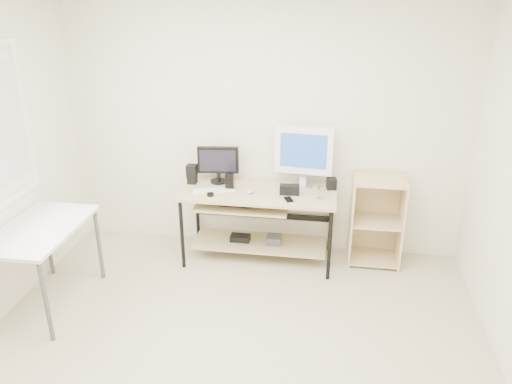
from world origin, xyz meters
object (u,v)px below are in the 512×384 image
Objects in this scene: white_imac at (304,152)px; audio_controller at (230,181)px; black_monitor at (218,162)px; desk at (256,210)px; shelf_unit at (376,219)px; side_table at (41,236)px.

white_imac reaches higher than audio_controller.
desk is at bearing -28.02° from black_monitor.
white_imac reaches higher than black_monitor.
audio_controller is at bearing -173.34° from shelf_unit.
desk is 3.65× the size of black_monitor.
shelf_unit is (2.83, 1.22, -0.22)m from side_table.
black_monitor is at bearing -172.03° from white_imac.
desk is at bearing 32.65° from side_table.
black_monitor is at bearing 159.12° from desk.
side_table is 3.09m from shelf_unit.
side_table is at bearing -156.67° from shelf_unit.
shelf_unit reaches higher than side_table.
white_imac is at bearing 31.00° from side_table.
black_monitor is 0.68× the size of white_imac.
side_table is 2.43× the size of black_monitor.
shelf_unit reaches higher than desk.
desk is 2.46× the size of white_imac.
side_table is at bearing -142.04° from audio_controller.
desk is 1.67× the size of shelf_unit.
white_imac is (0.84, 0.04, 0.14)m from black_monitor.
white_imac reaches higher than desk.
side_table is at bearing -143.68° from white_imac.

